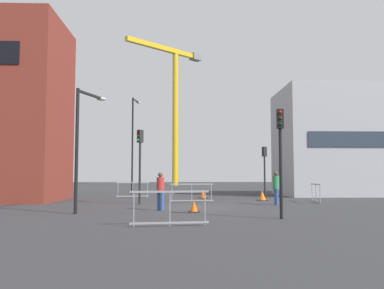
{
  "coord_description": "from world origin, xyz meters",
  "views": [
    {
      "loc": [
        -0.87,
        -20.48,
        1.54
      ],
      "look_at": [
        0.0,
        7.67,
        3.68
      ],
      "focal_mm": 38.49,
      "sensor_mm": 36.0,
      "label": 1
    }
  ],
  "objects_px": {
    "construction_crane": "(174,95)",
    "streetlamp_short": "(82,136)",
    "pedestrian_walking": "(276,185)",
    "traffic_cone_on_verge": "(262,196)",
    "streetlamp_tall": "(133,138)",
    "traffic_light_far": "(265,163)",
    "traffic_light_crosswalk": "(140,154)",
    "traffic_cone_by_barrier": "(203,194)",
    "traffic_light_corner": "(280,145)",
    "pedestrian_waiting": "(160,188)",
    "traffic_cone_striped": "(194,207)"
  },
  "relations": [
    {
      "from": "traffic_light_corner",
      "to": "traffic_cone_by_barrier",
      "type": "height_order",
      "value": "traffic_light_corner"
    },
    {
      "from": "traffic_light_corner",
      "to": "traffic_cone_by_barrier",
      "type": "xyz_separation_m",
      "value": [
        -2.0,
        13.79,
        -2.36
      ]
    },
    {
      "from": "traffic_light_far",
      "to": "pedestrian_walking",
      "type": "bearing_deg",
      "value": -97.46
    },
    {
      "from": "streetlamp_tall",
      "to": "pedestrian_waiting",
      "type": "bearing_deg",
      "value": -79.26
    },
    {
      "from": "traffic_light_far",
      "to": "traffic_light_crosswalk",
      "type": "height_order",
      "value": "traffic_light_crosswalk"
    },
    {
      "from": "traffic_light_corner",
      "to": "traffic_cone_on_verge",
      "type": "relative_size",
      "value": 6.37
    },
    {
      "from": "streetlamp_tall",
      "to": "traffic_cone_by_barrier",
      "type": "relative_size",
      "value": 12.51
    },
    {
      "from": "traffic_light_corner",
      "to": "traffic_light_far",
      "type": "relative_size",
      "value": 1.1
    },
    {
      "from": "streetlamp_tall",
      "to": "traffic_cone_striped",
      "type": "relative_size",
      "value": 16.92
    },
    {
      "from": "streetlamp_tall",
      "to": "traffic_cone_on_verge",
      "type": "bearing_deg",
      "value": -44.0
    },
    {
      "from": "streetlamp_short",
      "to": "traffic_cone_on_verge",
      "type": "xyz_separation_m",
      "value": [
        9.25,
        8.38,
        -2.93
      ]
    },
    {
      "from": "streetlamp_short",
      "to": "pedestrian_walking",
      "type": "xyz_separation_m",
      "value": [
        9.19,
        4.4,
        -2.18
      ]
    },
    {
      "from": "traffic_light_corner",
      "to": "traffic_cone_striped",
      "type": "bearing_deg",
      "value": 136.08
    },
    {
      "from": "pedestrian_waiting",
      "to": "traffic_cone_on_verge",
      "type": "distance_m",
      "value": 9.36
    },
    {
      "from": "pedestrian_walking",
      "to": "pedestrian_waiting",
      "type": "xyz_separation_m",
      "value": [
        -5.95,
        -3.17,
        -0.05
      ]
    },
    {
      "from": "traffic_light_far",
      "to": "traffic_cone_striped",
      "type": "bearing_deg",
      "value": -115.24
    },
    {
      "from": "traffic_light_corner",
      "to": "traffic_light_far",
      "type": "height_order",
      "value": "traffic_light_corner"
    },
    {
      "from": "traffic_light_corner",
      "to": "pedestrian_walking",
      "type": "relative_size",
      "value": 2.24
    },
    {
      "from": "traffic_light_far",
      "to": "traffic_cone_striped",
      "type": "distance_m",
      "value": 13.03
    },
    {
      "from": "traffic_cone_on_verge",
      "to": "traffic_cone_by_barrier",
      "type": "bearing_deg",
      "value": 140.67
    },
    {
      "from": "traffic_cone_striped",
      "to": "traffic_cone_on_verge",
      "type": "relative_size",
      "value": 0.77
    },
    {
      "from": "traffic_light_far",
      "to": "traffic_cone_by_barrier",
      "type": "bearing_deg",
      "value": -170.66
    },
    {
      "from": "streetlamp_short",
      "to": "traffic_light_crosswalk",
      "type": "xyz_separation_m",
      "value": [
        1.92,
        5.24,
        -0.5
      ]
    },
    {
      "from": "traffic_cone_by_barrier",
      "to": "streetlamp_short",
      "type": "bearing_deg",
      "value": -116.96
    },
    {
      "from": "traffic_cone_on_verge",
      "to": "pedestrian_walking",
      "type": "bearing_deg",
      "value": -90.91
    },
    {
      "from": "traffic_light_crosswalk",
      "to": "traffic_cone_by_barrier",
      "type": "relative_size",
      "value": 6.29
    },
    {
      "from": "pedestrian_waiting",
      "to": "streetlamp_short",
      "type": "bearing_deg",
      "value": -159.06
    },
    {
      "from": "construction_crane",
      "to": "streetlamp_short",
      "type": "distance_m",
      "value": 48.71
    },
    {
      "from": "construction_crane",
      "to": "traffic_cone_by_barrier",
      "type": "relative_size",
      "value": 34.1
    },
    {
      "from": "pedestrian_walking",
      "to": "construction_crane",
      "type": "bearing_deg",
      "value": 97.89
    },
    {
      "from": "traffic_light_corner",
      "to": "traffic_light_far",
      "type": "distance_m",
      "value": 14.73
    },
    {
      "from": "traffic_cone_striped",
      "to": "traffic_cone_by_barrier",
      "type": "relative_size",
      "value": 0.74
    },
    {
      "from": "streetlamp_tall",
      "to": "traffic_cone_on_verge",
      "type": "relative_size",
      "value": 12.98
    },
    {
      "from": "traffic_cone_on_verge",
      "to": "streetlamp_short",
      "type": "bearing_deg",
      "value": -137.84
    },
    {
      "from": "construction_crane",
      "to": "traffic_cone_on_verge",
      "type": "distance_m",
      "value": 41.83
    },
    {
      "from": "traffic_cone_striped",
      "to": "pedestrian_walking",
      "type": "bearing_deg",
      "value": 41.92
    },
    {
      "from": "traffic_light_far",
      "to": "pedestrian_waiting",
      "type": "relative_size",
      "value": 2.14
    },
    {
      "from": "traffic_cone_by_barrier",
      "to": "traffic_cone_on_verge",
      "type": "relative_size",
      "value": 1.04
    },
    {
      "from": "streetlamp_short",
      "to": "traffic_light_corner",
      "type": "distance_m",
      "value": 8.15
    },
    {
      "from": "traffic_cone_by_barrier",
      "to": "traffic_cone_on_verge",
      "type": "distance_m",
      "value": 4.55
    },
    {
      "from": "traffic_light_crosswalk",
      "to": "traffic_cone_by_barrier",
      "type": "distance_m",
      "value": 7.52
    },
    {
      "from": "traffic_cone_by_barrier",
      "to": "streetlamp_tall",
      "type": "bearing_deg",
      "value": 133.36
    },
    {
      "from": "traffic_light_corner",
      "to": "pedestrian_walking",
      "type": "height_order",
      "value": "traffic_light_corner"
    },
    {
      "from": "streetlamp_tall",
      "to": "traffic_cone_on_verge",
      "type": "distance_m",
      "value": 13.3
    },
    {
      "from": "streetlamp_short",
      "to": "traffic_cone_by_barrier",
      "type": "xyz_separation_m",
      "value": [
        5.73,
        11.26,
        -2.91
      ]
    },
    {
      "from": "traffic_cone_on_verge",
      "to": "traffic_light_corner",
      "type": "bearing_deg",
      "value": -97.94
    },
    {
      "from": "streetlamp_short",
      "to": "traffic_cone_on_verge",
      "type": "distance_m",
      "value": 12.82
    },
    {
      "from": "construction_crane",
      "to": "streetlamp_short",
      "type": "bearing_deg",
      "value": -93.91
    },
    {
      "from": "streetlamp_tall",
      "to": "traffic_light_far",
      "type": "relative_size",
      "value": 2.23
    },
    {
      "from": "pedestrian_walking",
      "to": "traffic_cone_on_verge",
      "type": "relative_size",
      "value": 2.85
    }
  ]
}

